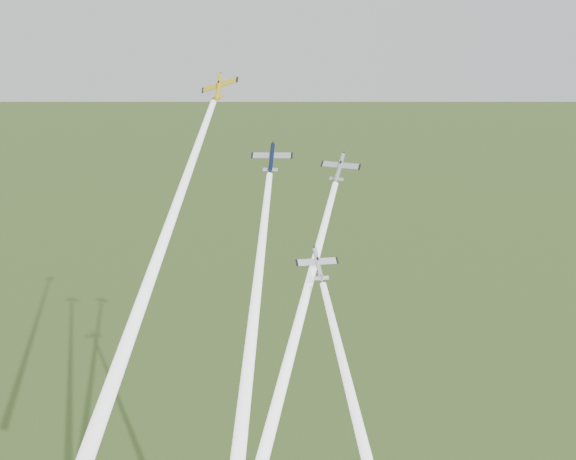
{
  "coord_description": "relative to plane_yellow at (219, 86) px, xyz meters",
  "views": [
    {
      "loc": [
        6.38,
        -112.61,
        124.99
      ],
      "look_at": [
        0.0,
        -6.0,
        92.0
      ],
      "focal_mm": 45.0,
      "sensor_mm": 36.0,
      "label": 1
    }
  ],
  "objects": [
    {
      "name": "plane_silver_low",
      "position": [
        16.91,
        -18.91,
        -23.75
      ],
      "size": [
        7.85,
        7.36,
        5.42
      ],
      "primitive_type": null,
      "rotation": [
        0.75,
        0.04,
        0.34
      ],
      "color": "silver"
    },
    {
      "name": "plane_yellow",
      "position": [
        0.0,
        0.0,
        0.0
      ],
      "size": [
        6.75,
        7.44,
        7.18
      ],
      "primitive_type": null,
      "rotation": [
        0.75,
        -0.3,
        -0.26
      ],
      "color": "gold"
    },
    {
      "name": "smoke_trail_navy",
      "position": [
        7.92,
        -31.76,
        -33.48
      ],
      "size": [
        4.69,
        46.7,
        43.76
      ],
      "primitive_type": null,
      "rotation": [
        -0.82,
        0.0,
        -0.05
      ],
      "color": "white"
    },
    {
      "name": "smoke_trail_yellow",
      "position": [
        -6.58,
        -24.69,
        -23.85
      ],
      "size": [
        14.66,
        47.03,
        45.07
      ],
      "primitive_type": null,
      "rotation": [
        -0.82,
        0.0,
        -0.26
      ],
      "color": "white"
    },
    {
      "name": "plane_navy",
      "position": [
        9.15,
        -6.94,
        -10.29
      ],
      "size": [
        6.86,
        5.87,
        5.38
      ],
      "primitive_type": null,
      "rotation": [
        0.75,
        -0.02,
        -0.05
      ],
      "color": "#0C1635"
    },
    {
      "name": "plane_silver_right",
      "position": [
        20.03,
        -2.26,
        -12.73
      ],
      "size": [
        8.07,
        7.23,
        5.42
      ],
      "primitive_type": null,
      "rotation": [
        0.75,
        0.02,
        -0.29
      ],
      "color": "#A6ADB4"
    },
    {
      "name": "smoke_trail_silver_right",
      "position": [
        11.8,
        -30.09,
        -39.82
      ],
      "size": [
        17.88,
        53.4,
        51.55
      ],
      "primitive_type": null,
      "rotation": [
        -0.82,
        0.0,
        -0.29
      ],
      "color": "white"
    }
  ]
}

